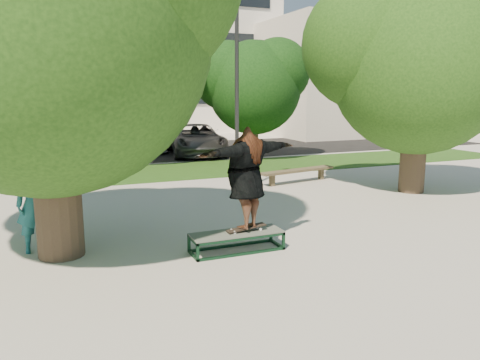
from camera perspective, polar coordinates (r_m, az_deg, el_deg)
name	(u,v)px	position (r m, az deg, el deg)	size (l,w,h in m)	color
ground	(284,244)	(9.62, 5.45, -7.73)	(120.00, 120.00, 0.00)	#AFAAA1
grass_strip	(194,170)	(18.58, -5.63, 1.23)	(30.00, 4.00, 0.02)	#204213
asphalt_strip	(138,152)	(24.62, -12.32, 3.33)	(40.00, 8.00, 0.01)	black
tree_left	(38,10)	(9.25, -23.37, 18.50)	(6.96, 5.95, 7.12)	#38281E
tree_right	(416,56)	(15.17, 20.62, 14.01)	(6.24, 5.33, 6.51)	#38281E
bg_tree_mid	(126,68)	(20.41, -13.76, 13.11)	(5.76, 4.92, 6.24)	#38281E
bg_tree_right	(252,82)	(21.49, 1.51, 11.86)	(5.04, 4.31, 5.43)	#38281E
lamppost	(237,88)	(14.09, -0.38, 11.14)	(0.25, 0.15, 6.11)	#2D2D30
office_building	(70,27)	(40.40, -20.03, 17.08)	(30.00, 14.12, 16.00)	silver
side_building	(359,79)	(37.45, 14.33, 11.79)	(15.00, 10.00, 8.00)	beige
grind_box	(237,242)	(9.10, -0.41, -7.51)	(1.80, 0.60, 0.38)	#10321E
skater_rig	(246,178)	(8.87, 0.76, 0.26)	(2.47, 1.48, 2.03)	white
bystander	(35,203)	(9.71, -23.70, -2.63)	(0.69, 0.45, 1.89)	#195A61
bench	(298,171)	(16.01, 7.03, 1.05)	(3.00, 0.97, 0.46)	brown
car_silver_a	(57,145)	(23.03, -21.46, 3.98)	(1.55, 3.85, 1.31)	#AAABAF
car_dark	(30,145)	(22.43, -24.25, 3.91)	(1.62, 4.65, 1.53)	black
car_grey	(196,140)	(23.14, -5.34, 4.93)	(2.48, 5.39, 1.50)	#525256
car_silver_b	(145,138)	(25.13, -11.46, 5.00)	(1.83, 4.51, 1.31)	#B9B8BE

